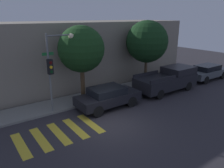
% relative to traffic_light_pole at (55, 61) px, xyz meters
% --- Properties ---
extents(ground_plane, '(60.00, 60.00, 0.00)m').
position_rel_traffic_light_pole_xyz_m(ground_plane, '(1.62, -3.37, -3.32)').
color(ground_plane, '#2D2B30').
extents(sidewalk, '(26.00, 2.26, 0.14)m').
position_rel_traffic_light_pole_xyz_m(sidewalk, '(1.62, 0.96, -3.25)').
color(sidewalk, slate).
rests_on(sidewalk, ground).
extents(building_row, '(26.00, 6.00, 5.45)m').
position_rel_traffic_light_pole_xyz_m(building_row, '(1.62, 5.49, -0.60)').
color(building_row, gray).
rests_on(building_row, ground).
extents(crosswalk, '(4.30, 2.60, 0.00)m').
position_rel_traffic_light_pole_xyz_m(crosswalk, '(-1.09, -2.57, -3.32)').
color(crosswalk, gold).
rests_on(crosswalk, ground).
extents(traffic_light_pole, '(2.09, 0.56, 4.97)m').
position_rel_traffic_light_pole_xyz_m(traffic_light_pole, '(0.00, 0.00, 0.00)').
color(traffic_light_pole, slate).
rests_on(traffic_light_pole, ground).
extents(sedan_near_corner, '(4.35, 1.88, 1.45)m').
position_rel_traffic_light_pole_xyz_m(sedan_near_corner, '(2.97, -1.27, -2.54)').
color(sedan_near_corner, black).
rests_on(sedan_near_corner, ground).
extents(pickup_truck, '(5.43, 2.14, 1.87)m').
position_rel_traffic_light_pole_xyz_m(pickup_truck, '(8.94, -1.27, -2.35)').
color(pickup_truck, black).
rests_on(pickup_truck, ground).
extents(sedan_middle, '(4.69, 1.77, 1.44)m').
position_rel_traffic_light_pole_xyz_m(sedan_middle, '(14.62, -1.27, -2.54)').
color(sedan_middle, '#4C5156').
rests_on(sedan_middle, ground).
extents(tree_near_corner, '(3.18, 3.18, 5.37)m').
position_rel_traffic_light_pole_xyz_m(tree_near_corner, '(2.18, 0.75, 0.43)').
color(tree_near_corner, '#4C3823').
rests_on(tree_near_corner, ground).
extents(tree_midblock, '(3.49, 3.49, 5.61)m').
position_rel_traffic_light_pole_xyz_m(tree_midblock, '(8.33, 0.75, 0.53)').
color(tree_midblock, brown).
rests_on(tree_midblock, ground).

